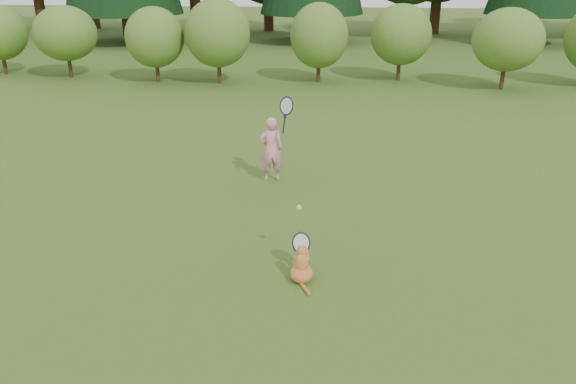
# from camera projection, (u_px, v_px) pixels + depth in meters

# --- Properties ---
(ground) EXTENTS (100.00, 100.00, 0.00)m
(ground) POSITION_uv_depth(u_px,v_px,m) (269.00, 257.00, 8.11)
(ground) COLOR #2C4D15
(ground) RESTS_ON ground
(shrub_row) EXTENTS (28.00, 3.00, 2.80)m
(shrub_row) POSITION_uv_depth(u_px,v_px,m) (317.00, 42.00, 19.56)
(shrub_row) COLOR #446F22
(shrub_row) RESTS_ON ground
(child) EXTENTS (0.76, 0.52, 1.89)m
(child) POSITION_uv_depth(u_px,v_px,m) (272.00, 148.00, 10.73)
(child) COLOR pink
(child) RESTS_ON ground
(cat) EXTENTS (0.36, 0.74, 0.69)m
(cat) POSITION_uv_depth(u_px,v_px,m) (302.00, 262.00, 7.43)
(cat) COLOR #CA5126
(cat) RESTS_ON ground
(tennis_ball) EXTENTS (0.08, 0.08, 0.08)m
(tennis_ball) POSITION_uv_depth(u_px,v_px,m) (299.00, 208.00, 7.71)
(tennis_ball) COLOR #CCD519
(tennis_ball) RESTS_ON ground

